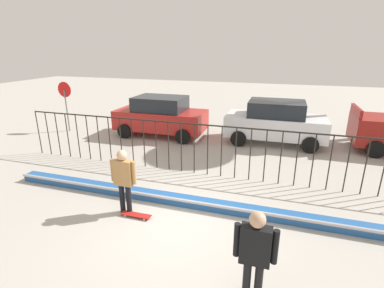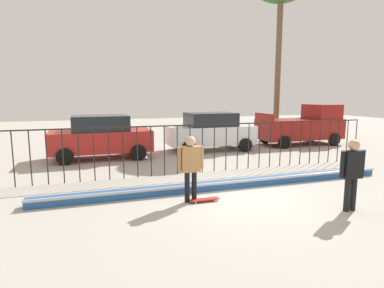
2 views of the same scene
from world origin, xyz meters
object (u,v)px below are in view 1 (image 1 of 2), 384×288
at_px(stop_sign, 66,100).
at_px(skateboard, 136,215).
at_px(parked_car_red, 161,116).
at_px(parked_car_white, 275,122).
at_px(camera_operator, 255,250).
at_px(skateboarder, 124,176).

bearing_deg(stop_sign, skateboard, -41.07).
bearing_deg(parked_car_red, parked_car_white, 3.12).
bearing_deg(camera_operator, parked_car_white, -51.72).
bearing_deg(parked_car_white, skateboarder, -114.44).
distance_m(parked_car_red, stop_sign, 4.94).
bearing_deg(stop_sign, skateboarder, -41.93).
distance_m(camera_operator, parked_car_red, 10.13).
xyz_separation_m(skateboarder, parked_car_red, (-1.90, 6.76, -0.07)).
bearing_deg(skateboarder, parked_car_red, 128.46).
bearing_deg(skateboard, skateboarder, 154.36).
bearing_deg(skateboard, parked_car_red, 101.32).
distance_m(skateboarder, parked_car_white, 7.98).
xyz_separation_m(parked_car_white, stop_sign, (-10.17, -1.15, 0.64)).
height_order(parked_car_red, stop_sign, stop_sign).
distance_m(skateboard, parked_car_white, 8.00).
bearing_deg(skateboarder, camera_operator, -5.43).
distance_m(skateboard, camera_operator, 3.69).
bearing_deg(skateboarder, parked_car_white, 87.34).
height_order(skateboarder, parked_car_white, parked_car_white).
xyz_separation_m(camera_operator, parked_car_red, (-5.35, 8.61, -0.07)).
bearing_deg(camera_operator, skateboard, 9.01).
xyz_separation_m(skateboard, parked_car_red, (-2.24, 6.88, 0.91)).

